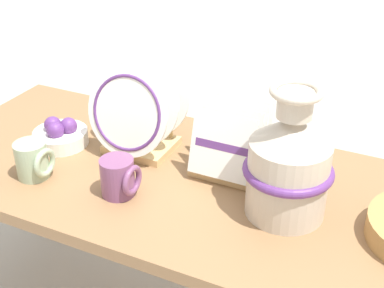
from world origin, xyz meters
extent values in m
cube|color=olive|center=(0.00, 0.00, 0.60)|extent=(1.59, 0.66, 0.03)
cylinder|color=olive|center=(-0.74, 0.28, 0.29)|extent=(0.06, 0.06, 0.59)
cylinder|color=beige|center=(0.27, -0.03, 0.72)|extent=(0.19, 0.19, 0.19)
cone|color=beige|center=(0.27, -0.03, 0.85)|extent=(0.19, 0.19, 0.07)
cylinder|color=beige|center=(0.27, -0.03, 0.91)|extent=(0.08, 0.08, 0.06)
torus|color=beige|center=(0.27, -0.03, 0.94)|extent=(0.12, 0.12, 0.02)
torus|color=#60337A|center=(0.27, -0.03, 0.74)|extent=(0.22, 0.22, 0.02)
cube|color=tan|center=(-0.21, 0.09, 0.63)|extent=(0.19, 0.16, 0.02)
cylinder|color=tan|center=(-0.27, 0.15, 0.67)|extent=(0.01, 0.01, 0.06)
cylinder|color=tan|center=(-0.14, 0.15, 0.67)|extent=(0.01, 0.01, 0.06)
cylinder|color=white|center=(-0.21, 0.02, 0.77)|extent=(0.25, 0.08, 0.24)
torus|color=#5B3375|center=(-0.21, 0.02, 0.77)|extent=(0.21, 0.07, 0.21)
cylinder|color=white|center=(-0.21, 0.09, 0.77)|extent=(0.25, 0.08, 0.24)
cylinder|color=white|center=(-0.21, 0.16, 0.77)|extent=(0.25, 0.08, 0.24)
cube|color=tan|center=(0.08, 0.09, 0.63)|extent=(0.19, 0.16, 0.02)
cylinder|color=tan|center=(0.01, 0.15, 0.67)|extent=(0.01, 0.01, 0.06)
cylinder|color=tan|center=(0.14, 0.15, 0.67)|extent=(0.01, 0.01, 0.06)
cube|color=white|center=(0.08, 0.02, 0.73)|extent=(0.17, 0.05, 0.17)
cube|color=white|center=(0.08, 0.07, 0.73)|extent=(0.17, 0.05, 0.17)
cube|color=white|center=(0.08, 0.11, 0.73)|extent=(0.17, 0.05, 0.17)
cube|color=white|center=(0.08, 0.16, 0.73)|extent=(0.17, 0.05, 0.17)
cube|color=#5B3375|center=(0.08, 0.02, 0.73)|extent=(0.15, 0.01, 0.02)
cylinder|color=#9EB28E|center=(-0.39, -0.17, 0.67)|extent=(0.09, 0.09, 0.10)
torus|color=#9EB28E|center=(-0.35, -0.17, 0.67)|extent=(0.02, 0.08, 0.08)
cylinder|color=#7A4770|center=(-0.14, -0.14, 0.67)|extent=(0.09, 0.09, 0.10)
torus|color=#7A4770|center=(-0.10, -0.14, 0.67)|extent=(0.02, 0.08, 0.08)
cylinder|color=white|center=(-0.44, 0.01, 0.64)|extent=(0.16, 0.16, 0.04)
sphere|color=#60337A|center=(-0.46, 0.01, 0.68)|extent=(0.05, 0.05, 0.05)
sphere|color=#60337A|center=(-0.41, 0.02, 0.68)|extent=(0.05, 0.05, 0.05)
sphere|color=#60337A|center=(-0.43, -0.02, 0.68)|extent=(0.05, 0.05, 0.05)
camera|label=1|loc=(0.51, -1.08, 1.42)|focal=50.00mm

